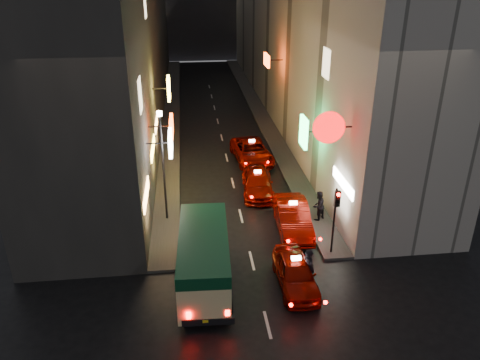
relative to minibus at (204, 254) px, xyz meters
name	(u,v)px	position (x,y,z in m)	size (l,w,h in m)	color
building_left	(123,16)	(-5.63, 27.14, 7.36)	(7.38, 52.00, 18.00)	#343230
building_right	(300,14)	(10.37, 27.14, 7.36)	(7.90, 52.00, 18.00)	#A8A49A
sidewalk_left	(172,113)	(-1.88, 27.14, -1.57)	(1.50, 52.00, 0.15)	#454240
sidewalk_right	(258,110)	(6.62, 27.14, -1.57)	(1.50, 52.00, 0.15)	#454240
minibus	(204,254)	(0.00, 0.00, 0.00)	(2.39, 6.14, 2.60)	#F8E39B
taxi_near	(296,271)	(4.03, -0.49, -0.85)	(2.07, 5.02, 1.76)	#790800
taxi_second	(293,215)	(4.96, 4.31, -0.74)	(2.64, 5.81, 1.98)	#790800
taxi_third	(258,181)	(3.79, 9.11, -0.86)	(2.43, 5.05, 1.73)	#790800
taxi_far	(252,150)	(4.15, 14.29, -0.78)	(2.74, 5.61, 1.89)	#790800
pedestrian_crossing	(309,266)	(4.60, -0.55, -0.58)	(0.70, 0.45, 2.13)	black
pedestrian_sidewalk	(319,204)	(6.57, 5.02, -0.52)	(0.73, 0.46, 1.94)	black
traffic_light	(336,208)	(6.37, 1.62, 1.04)	(0.26, 0.43, 3.50)	black
lamp_post	(163,159)	(-1.83, 6.14, 2.08)	(0.28, 0.28, 6.22)	black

